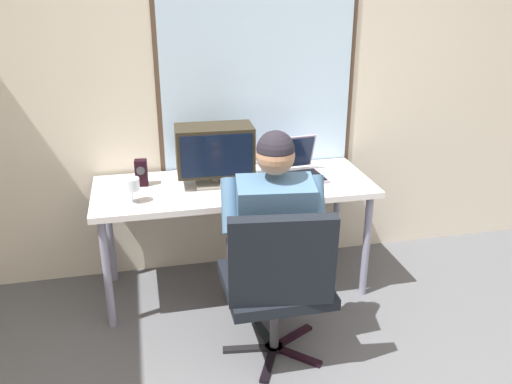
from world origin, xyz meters
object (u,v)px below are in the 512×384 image
at_px(office_chair, 278,278).
at_px(desk, 234,194).
at_px(crt_monitor, 215,151).
at_px(desk_speaker, 141,173).
at_px(wine_glass, 132,186).
at_px(laptop, 293,166).
at_px(person_seated, 271,233).

bearing_deg(office_chair, desk, 95.49).
relative_size(crt_monitor, desk_speaker, 2.89).
distance_m(wine_glass, desk_speaker, 0.27).
distance_m(office_chair, desk_speaker, 1.13).
height_order(desk, wine_glass, wine_glass).
bearing_deg(desk, laptop, 9.53).
relative_size(desk, crt_monitor, 3.62).
bearing_deg(desk_speaker, laptop, -2.26).
relative_size(office_chair, desk_speaker, 5.66).
relative_size(person_seated, desk_speaker, 7.64).
relative_size(laptop, wine_glass, 2.58).
bearing_deg(person_seated, wine_glass, 152.24).
distance_m(office_chair, wine_glass, 0.98).
distance_m(person_seated, laptop, 0.68).
bearing_deg(desk, office_chair, -84.51).
xyz_separation_m(office_chair, laptop, (0.32, 0.85, 0.27)).
xyz_separation_m(desk, laptop, (0.39, 0.07, 0.13)).
distance_m(crt_monitor, desk_speaker, 0.47).
xyz_separation_m(person_seated, crt_monitor, (-0.21, 0.56, 0.30)).
bearing_deg(laptop, crt_monitor, -175.94).
xyz_separation_m(desk, crt_monitor, (-0.11, 0.03, 0.28)).
height_order(office_chair, crt_monitor, crt_monitor).
height_order(laptop, desk_speaker, laptop).
bearing_deg(desk, wine_glass, -165.55).
xyz_separation_m(office_chair, wine_glass, (-0.68, 0.63, 0.31)).
bearing_deg(wine_glass, desk, 14.45).
xyz_separation_m(person_seated, wine_glass, (-0.71, 0.37, 0.19)).
bearing_deg(person_seated, desk_speaker, 135.88).
xyz_separation_m(laptop, wine_glass, (-1.00, -0.22, 0.04)).
bearing_deg(office_chair, wine_glass, 137.32).
height_order(office_chair, laptop, laptop).
bearing_deg(office_chair, crt_monitor, 102.75).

